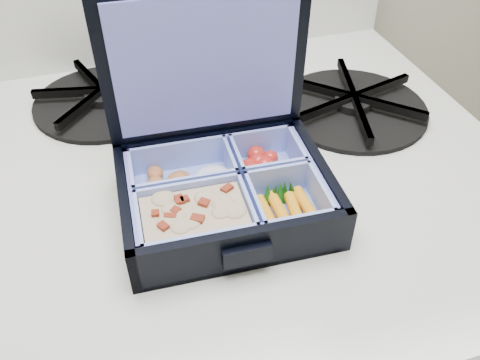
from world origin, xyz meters
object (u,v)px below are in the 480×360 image
object	(u,v)px
bento_box	(225,194)
fork	(271,120)
stove	(239,354)
burner_grate	(353,101)

from	to	relation	value
bento_box	fork	world-z (taller)	bento_box
stove	fork	distance (m)	0.48
burner_grate	stove	bearing A→B (deg)	-167.45
burner_grate	bento_box	bearing A→B (deg)	-147.43
stove	burner_grate	size ratio (longest dim) A/B	4.79
stove	burner_grate	bearing A→B (deg)	12.55
stove	bento_box	world-z (taller)	bento_box
fork	bento_box	bearing A→B (deg)	-100.30
bento_box	burner_grate	xyz separation A→B (m)	(0.21, 0.13, -0.01)
burner_grate	fork	size ratio (longest dim) A/B	1.13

